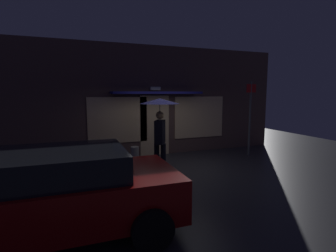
% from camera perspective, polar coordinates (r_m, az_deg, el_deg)
% --- Properties ---
extents(ground_plane, '(18.00, 18.00, 0.00)m').
position_cam_1_polar(ground_plane, '(7.77, 2.18, -9.88)').
color(ground_plane, '#2D2D33').
extents(building_facade, '(10.22, 1.00, 3.98)m').
position_cam_1_polar(building_facade, '(9.62, -3.24, 5.41)').
color(building_facade, brown).
rests_on(building_facade, ground).
extents(person_with_umbrella, '(1.12, 1.12, 2.14)m').
position_cam_1_polar(person_with_umbrella, '(7.42, -1.81, 2.22)').
color(person_with_umbrella, black).
rests_on(person_with_umbrella, ground).
extents(parked_car, '(4.01, 2.06, 1.40)m').
position_cam_1_polar(parked_car, '(4.59, -23.90, -13.28)').
color(parked_car, maroon).
rests_on(parked_car, ground).
extents(street_sign_post, '(0.40, 0.07, 2.71)m').
position_cam_1_polar(street_sign_post, '(9.90, 17.59, 2.50)').
color(street_sign_post, '#595B60').
rests_on(street_sign_post, ground).
extents(sidewalk_bollard, '(0.26, 0.26, 0.56)m').
position_cam_1_polar(sidewalk_bollard, '(8.54, -7.31, -6.40)').
color(sidewalk_bollard, '#9E998E').
rests_on(sidewalk_bollard, ground).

